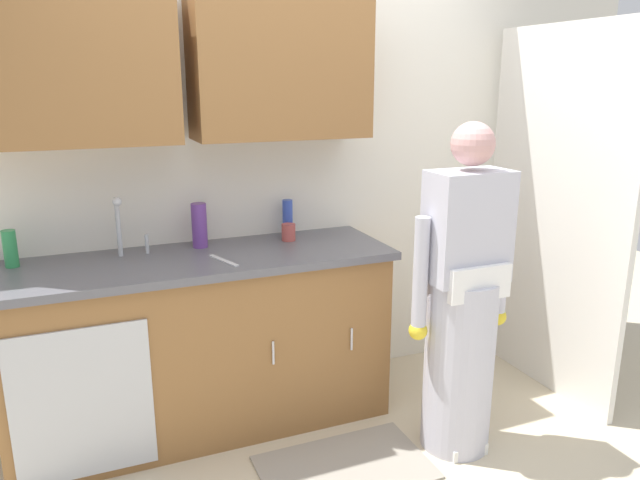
# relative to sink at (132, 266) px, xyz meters

# --- Properties ---
(ground_plane) EXTENTS (9.00, 9.00, 0.00)m
(ground_plane) POSITION_rel_sink_xyz_m (0.87, -0.71, -0.93)
(ground_plane) COLOR beige
(kitchen_wall_with_uppers) EXTENTS (4.80, 0.44, 2.70)m
(kitchen_wall_with_uppers) POSITION_rel_sink_xyz_m (0.73, 0.29, 0.55)
(kitchen_wall_with_uppers) COLOR silver
(kitchen_wall_with_uppers) RESTS_ON ground
(closet_door_panel) EXTENTS (0.04, 1.10, 2.10)m
(closet_door_panel) POSITION_rel_sink_xyz_m (2.32, -0.31, 0.12)
(closet_door_panel) COLOR silver
(closet_door_panel) RESTS_ON ground
(counter_cabinet) EXTENTS (1.90, 0.62, 0.90)m
(counter_cabinet) POSITION_rel_sink_xyz_m (0.32, -0.01, -0.48)
(counter_cabinet) COLOR brown
(counter_cabinet) RESTS_ON ground
(countertop) EXTENTS (1.96, 0.66, 0.04)m
(countertop) POSITION_rel_sink_xyz_m (0.32, -0.01, -0.01)
(countertop) COLOR #595960
(countertop) RESTS_ON counter_cabinet
(sink) EXTENTS (0.50, 0.36, 0.35)m
(sink) POSITION_rel_sink_xyz_m (0.00, 0.00, 0.00)
(sink) COLOR #B7BABF
(sink) RESTS_ON counter_cabinet
(person_at_sink) EXTENTS (0.55, 0.34, 1.62)m
(person_at_sink) POSITION_rel_sink_xyz_m (1.45, -0.68, -0.23)
(person_at_sink) COLOR white
(person_at_sink) RESTS_ON ground
(floor_mat) EXTENTS (0.80, 0.50, 0.01)m
(floor_mat) POSITION_rel_sink_xyz_m (0.84, -0.66, -0.92)
(floor_mat) COLOR gray
(floor_mat) RESTS_ON ground
(bottle_water_short) EXTENTS (0.06, 0.06, 0.20)m
(bottle_water_short) POSITION_rel_sink_xyz_m (0.88, 0.23, 0.12)
(bottle_water_short) COLOR #334CB2
(bottle_water_short) RESTS_ON countertop
(bottle_dish_liquid) EXTENTS (0.08, 0.08, 0.24)m
(bottle_dish_liquid) POSITION_rel_sink_xyz_m (0.37, 0.16, 0.13)
(bottle_dish_liquid) COLOR #66388C
(bottle_dish_liquid) RESTS_ON countertop
(bottle_cleaner_spray) EXTENTS (0.06, 0.06, 0.18)m
(bottle_cleaner_spray) POSITION_rel_sink_xyz_m (-0.53, 0.15, 0.10)
(bottle_cleaner_spray) COLOR #2D8C4C
(bottle_cleaner_spray) RESTS_ON countertop
(cup_by_sink) EXTENTS (0.08, 0.08, 0.09)m
(cup_by_sink) POSITION_rel_sink_xyz_m (0.84, 0.11, 0.06)
(cup_by_sink) COLOR #B24C47
(cup_by_sink) RESTS_ON countertop
(knife_on_counter) EXTENTS (0.10, 0.24, 0.01)m
(knife_on_counter) POSITION_rel_sink_xyz_m (0.42, -0.14, 0.02)
(knife_on_counter) COLOR silver
(knife_on_counter) RESTS_ON countertop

